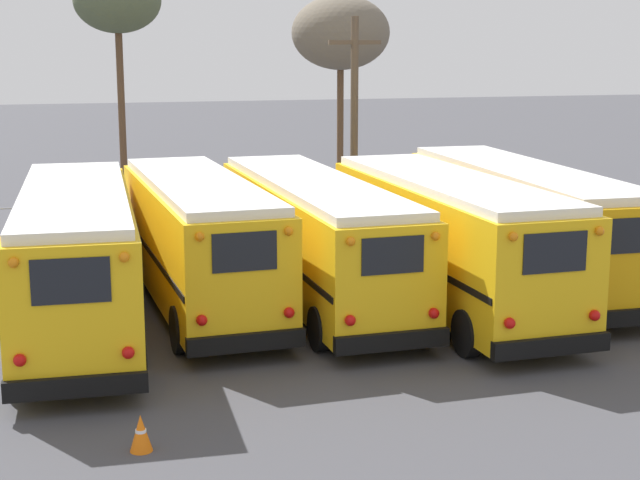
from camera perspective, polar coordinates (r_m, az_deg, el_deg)
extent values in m
plane|color=#424247|center=(23.81, 0.11, -3.85)|extent=(160.00, 160.00, 0.00)
cube|color=yellow|center=(21.99, -13.99, -1.05)|extent=(2.70, 10.13, 2.62)
cube|color=white|center=(21.73, -14.17, 2.58)|extent=(2.49, 9.73, 0.20)
cube|color=black|center=(17.41, -14.00, -8.27)|extent=(2.44, 0.28, 0.36)
cube|color=black|center=(16.91, -14.30, -2.33)|extent=(1.31, 0.07, 0.79)
sphere|color=red|center=(17.28, -17.07, -6.71)|extent=(0.22, 0.22, 0.22)
sphere|color=orange|center=(16.84, -17.41, -1.27)|extent=(0.18, 0.18, 0.18)
sphere|color=red|center=(17.23, -11.10, -6.45)|extent=(0.22, 0.22, 0.22)
sphere|color=orange|center=(16.79, -11.32, -0.99)|extent=(0.18, 0.18, 0.18)
cube|color=black|center=(22.09, -17.08, -1.69)|extent=(0.33, 9.86, 0.14)
cube|color=black|center=(22.04, -10.83, -1.41)|extent=(0.33, 9.86, 0.14)
cylinder|color=black|center=(25.93, -16.22, -1.90)|extent=(0.31, 1.00, 0.99)
cylinder|color=black|center=(25.89, -11.31, -1.68)|extent=(0.31, 1.00, 0.99)
cylinder|color=black|center=(18.75, -17.37, -7.12)|extent=(0.31, 1.00, 0.99)
cylinder|color=black|center=(18.69, -10.52, -6.83)|extent=(0.31, 1.00, 0.99)
cube|color=yellow|center=(23.53, -7.07, -0.04)|extent=(2.82, 9.50, 2.56)
cube|color=white|center=(23.29, -7.15, 3.29)|extent=(2.61, 9.12, 0.20)
cube|color=black|center=(19.31, -4.31, -5.94)|extent=(2.38, 0.32, 0.36)
cube|color=black|center=(18.87, -4.41, -0.69)|extent=(1.28, 0.10, 0.77)
sphere|color=red|center=(18.98, -6.90, -4.66)|extent=(0.22, 0.22, 0.22)
sphere|color=orange|center=(18.59, -7.02, 0.19)|extent=(0.18, 0.18, 0.18)
sphere|color=red|center=(19.36, -1.81, -4.25)|extent=(0.22, 0.22, 0.22)
sphere|color=orange|center=(18.98, -1.84, 0.51)|extent=(0.18, 0.18, 0.18)
cube|color=black|center=(23.38, -9.89, -0.68)|extent=(0.51, 9.20, 0.14)
cube|color=black|center=(23.81, -4.28, -0.31)|extent=(0.51, 9.20, 0.14)
cylinder|color=black|center=(26.89, -10.66, -1.15)|extent=(0.33, 1.01, 1.00)
cylinder|color=black|center=(27.23, -6.13, -0.85)|extent=(0.33, 1.01, 1.00)
cylinder|color=black|center=(20.37, -8.18, -5.18)|extent=(0.33, 1.01, 1.00)
cylinder|color=black|center=(20.82, -2.27, -4.70)|extent=(0.33, 1.01, 1.00)
cube|color=yellow|center=(24.16, -0.35, 0.18)|extent=(2.71, 10.83, 2.46)
cube|color=white|center=(23.93, -0.36, 3.30)|extent=(2.51, 10.39, 0.20)
cube|color=black|center=(19.45, 4.21, -5.88)|extent=(2.39, 0.28, 0.36)
cube|color=black|center=(19.02, 4.26, -0.90)|extent=(1.29, 0.07, 0.74)
sphere|color=red|center=(19.01, 1.77, -4.71)|extent=(0.22, 0.22, 0.22)
sphere|color=orange|center=(18.63, 1.80, -0.09)|extent=(0.18, 0.18, 0.18)
sphere|color=red|center=(19.62, 6.64, -4.26)|extent=(0.22, 0.22, 0.22)
sphere|color=orange|center=(19.25, 6.75, 0.21)|extent=(0.18, 0.18, 0.18)
cube|color=black|center=(23.90, -3.07, -0.41)|extent=(0.39, 10.53, 0.14)
cube|color=black|center=(24.55, 2.29, -0.08)|extent=(0.39, 10.53, 0.14)
cylinder|color=black|center=(27.99, -4.86, -0.54)|extent=(0.31, 0.95, 0.94)
cylinder|color=black|center=(28.51, -0.58, -0.28)|extent=(0.31, 0.95, 0.94)
cylinder|color=black|center=(20.33, -0.03, -5.18)|extent=(0.31, 0.95, 0.94)
cylinder|color=black|center=(21.04, 5.68, -4.66)|extent=(0.31, 0.95, 0.94)
cube|color=yellow|center=(23.51, 7.42, 0.00)|extent=(2.81, 9.87, 2.62)
cube|color=white|center=(23.27, 7.51, 3.40)|extent=(2.60, 9.47, 0.20)
cube|color=black|center=(19.55, 13.30, -6.02)|extent=(2.51, 0.29, 0.36)
cube|color=black|center=(19.11, 13.52, -0.71)|extent=(1.35, 0.08, 0.78)
sphere|color=red|center=(18.95, 10.98, -4.78)|extent=(0.22, 0.22, 0.22)
sphere|color=orange|center=(18.56, 11.18, 0.19)|extent=(0.18, 0.18, 0.18)
sphere|color=red|center=(19.86, 15.69, -4.25)|extent=(0.22, 0.22, 0.22)
sphere|color=orange|center=(19.48, 15.96, 0.50)|extent=(0.18, 0.18, 0.18)
cube|color=black|center=(23.08, 4.60, -0.65)|extent=(0.38, 9.58, 0.14)
cube|color=black|center=(24.08, 10.09, -0.28)|extent=(0.38, 9.58, 0.14)
cylinder|color=black|center=(26.61, 1.92, -1.10)|extent=(0.32, 1.00, 0.99)
cylinder|color=black|center=(27.42, 6.46, -0.79)|extent=(0.32, 1.00, 0.99)
cylinder|color=black|center=(20.17, 8.56, -5.39)|extent=(0.32, 1.00, 0.99)
cylinder|color=black|center=(21.23, 14.17, -4.75)|extent=(0.32, 1.00, 0.99)
cube|color=#E5A00C|center=(26.36, 11.65, 1.03)|extent=(2.59, 10.82, 2.52)
cube|color=white|center=(26.15, 11.77, 3.96)|extent=(2.39, 10.39, 0.20)
cube|color=black|center=(21.96, 17.62, -4.30)|extent=(2.46, 0.24, 0.36)
cube|color=black|center=(21.57, 17.88, 0.26)|extent=(1.32, 0.05, 0.76)
sphere|color=red|center=(21.37, 15.65, -3.19)|extent=(0.22, 0.22, 0.22)
sphere|color=orange|center=(21.02, 15.89, 1.06)|extent=(0.18, 0.18, 0.18)
cube|color=black|center=(25.90, 9.21, 0.51)|extent=(0.20, 10.57, 0.14)
cube|color=black|center=(26.94, 13.97, 0.74)|extent=(0.20, 10.57, 0.14)
cylinder|color=black|center=(29.84, 6.25, 0.25)|extent=(0.30, 1.01, 1.01)
cylinder|color=black|center=(30.68, 10.20, 0.45)|extent=(0.30, 1.01, 1.01)
cylinder|color=black|center=(22.54, 13.41, -3.73)|extent=(0.30, 1.01, 1.01)
cylinder|color=brown|center=(33.20, 2.00, 6.77)|extent=(0.26, 0.26, 7.09)
cube|color=brown|center=(33.08, 2.04, 11.42)|extent=(1.80, 0.14, 0.14)
cylinder|color=brown|center=(41.69, 1.18, 6.65)|extent=(0.28, 0.28, 5.49)
ellipsoid|color=#6B6051|center=(41.54, 1.21, 11.98)|extent=(4.09, 4.09, 3.07)
cylinder|color=brown|center=(42.29, -11.47, 7.48)|extent=(0.30, 0.30, 6.93)
ellipsoid|color=#4C563D|center=(42.22, -11.72, 13.52)|extent=(3.60, 3.60, 2.70)
cylinder|color=#939399|center=(30.71, -17.15, 0.50)|extent=(0.06, 0.06, 1.40)
cylinder|color=#939399|center=(30.70, -12.61, 0.73)|extent=(0.06, 0.06, 1.40)
cylinder|color=#939399|center=(30.88, -8.10, 0.96)|extent=(0.06, 0.06, 1.40)
cylinder|color=#939399|center=(31.25, -3.67, 1.18)|extent=(0.06, 0.06, 1.40)
cylinder|color=#939399|center=(31.80, 0.63, 1.38)|extent=(0.06, 0.06, 1.40)
cylinder|color=#939399|center=(32.52, 4.76, 1.57)|extent=(0.06, 0.06, 1.40)
cylinder|color=#939399|center=(33.41, 8.70, 1.75)|extent=(0.06, 0.06, 1.40)
cylinder|color=#939399|center=(34.44, 12.41, 1.90)|extent=(0.06, 0.06, 1.40)
cylinder|color=#939399|center=(31.13, -3.69, 2.45)|extent=(19.45, 0.04, 0.04)
cone|color=orange|center=(15.86, -10.38, -10.98)|extent=(0.36, 0.36, 0.60)
cylinder|color=white|center=(15.85, -10.39, -10.88)|extent=(0.17, 0.17, 0.06)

